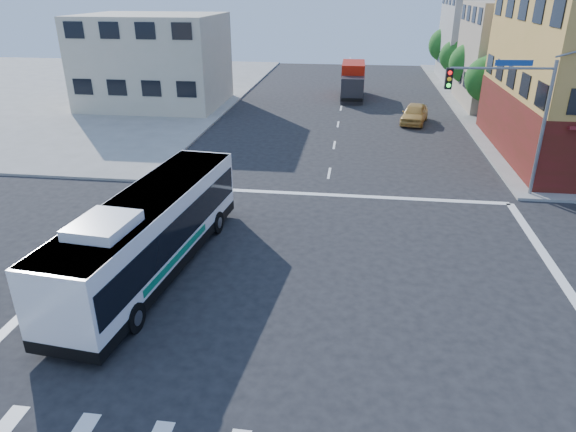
# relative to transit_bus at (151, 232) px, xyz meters

# --- Properties ---
(ground) EXTENTS (120.00, 120.00, 0.00)m
(ground) POSITION_rel_transit_bus_xyz_m (6.08, -0.61, -1.69)
(ground) COLOR black
(ground) RESTS_ON ground
(sidewalk_nw) EXTENTS (50.00, 50.00, 0.15)m
(sidewalk_nw) POSITION_rel_transit_bus_xyz_m (-28.92, 34.39, -1.62)
(sidewalk_nw) COLOR gray
(sidewalk_nw) RESTS_ON ground
(building_east_near) EXTENTS (12.06, 10.06, 9.00)m
(building_east_near) POSITION_rel_transit_bus_xyz_m (23.06, 33.37, 2.81)
(building_east_near) COLOR tan
(building_east_near) RESTS_ON ground
(building_east_far) EXTENTS (12.06, 10.06, 10.00)m
(building_east_far) POSITION_rel_transit_bus_xyz_m (23.06, 47.37, 3.31)
(building_east_far) COLOR #999894
(building_east_far) RESTS_ON ground
(building_west) EXTENTS (12.06, 10.06, 8.00)m
(building_west) POSITION_rel_transit_bus_xyz_m (-10.94, 29.37, 2.31)
(building_west) COLOR beige
(building_west) RESTS_ON ground
(signal_mast_ne) EXTENTS (7.91, 1.13, 8.07)m
(signal_mast_ne) POSITION_rel_transit_bus_xyz_m (15.16, 10.01, 3.29)
(signal_mast_ne) COLOR gray
(signal_mast_ne) RESTS_ON ground
(street_tree_a) EXTENTS (3.60, 3.60, 5.53)m
(street_tree_a) POSITION_rel_transit_bus_xyz_m (17.99, 27.31, 1.90)
(street_tree_a) COLOR #392614
(street_tree_a) RESTS_ON ground
(street_tree_b) EXTENTS (3.80, 3.80, 5.79)m
(street_tree_b) POSITION_rel_transit_bus_xyz_m (17.99, 35.31, 2.06)
(street_tree_b) COLOR #392614
(street_tree_b) RESTS_ON ground
(street_tree_c) EXTENTS (3.40, 3.40, 5.29)m
(street_tree_c) POSITION_rel_transit_bus_xyz_m (17.99, 43.31, 1.77)
(street_tree_c) COLOR #392614
(street_tree_c) RESTS_ON ground
(street_tree_d) EXTENTS (4.00, 4.00, 6.03)m
(street_tree_d) POSITION_rel_transit_bus_xyz_m (17.99, 51.31, 2.19)
(street_tree_d) COLOR #392614
(street_tree_d) RESTS_ON ground
(transit_bus) EXTENTS (3.66, 11.88, 3.46)m
(transit_bus) POSITION_rel_transit_bus_xyz_m (0.00, 0.00, 0.00)
(transit_bus) COLOR black
(transit_bus) RESTS_ON ground
(box_truck) EXTENTS (2.24, 7.36, 3.30)m
(box_truck) POSITION_rel_transit_bus_xyz_m (6.98, 35.52, -0.09)
(box_truck) COLOR #232328
(box_truck) RESTS_ON ground
(parked_car) EXTENTS (2.80, 4.85, 1.55)m
(parked_car) POSITION_rel_transit_bus_xyz_m (12.20, 25.65, -0.92)
(parked_car) COLOR gold
(parked_car) RESTS_ON ground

